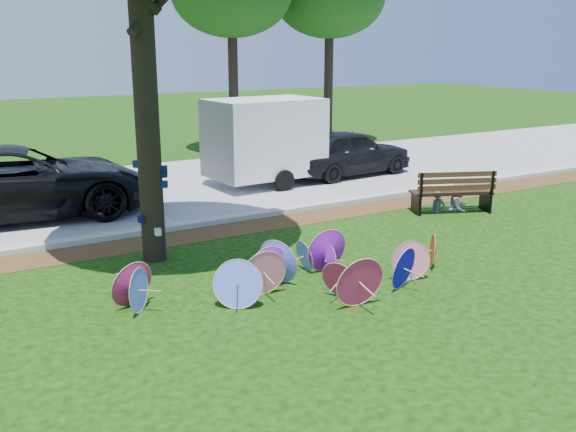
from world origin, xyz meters
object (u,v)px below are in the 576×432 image
object	(u,v)px
cargo_trailer	(265,137)
person_left	(439,192)
dark_pickup	(347,152)
park_bench	(451,191)
person_right	(460,183)
parasol_pile	(298,269)
black_van	(19,182)

from	to	relation	value
cargo_trailer	person_left	world-z (taller)	cargo_trailer
dark_pickup	park_bench	size ratio (longest dim) A/B	2.16
cargo_trailer	person_left	distance (m)	5.48
person_right	parasol_pile	bearing A→B (deg)	-178.19
parasol_pile	cargo_trailer	distance (m)	8.50
parasol_pile	person_left	xyz separation A→B (m)	(5.61, 2.66, 0.15)
dark_pickup	park_bench	distance (m)	5.00
person_right	black_van	bearing A→B (deg)	132.71
black_van	person_right	xyz separation A→B (m)	(9.51, -4.68, -0.18)
parasol_pile	dark_pickup	bearing A→B (deg)	49.86
dark_pickup	park_bench	world-z (taller)	dark_pickup
dark_pickup	person_left	size ratio (longest dim) A/B	4.10
parasol_pile	person_right	xyz separation A→B (m)	(6.31, 2.66, 0.29)
dark_pickup	person_right	bearing A→B (deg)	174.92
parasol_pile	black_van	distance (m)	8.03
black_van	dark_pickup	distance (m)	9.61
black_van	cargo_trailer	bearing A→B (deg)	-81.88
dark_pickup	cargo_trailer	bearing A→B (deg)	84.59
cargo_trailer	person_left	bearing A→B (deg)	-70.48
person_left	cargo_trailer	bearing A→B (deg)	121.27
parasol_pile	cargo_trailer	size ratio (longest dim) A/B	1.91
parasol_pile	dark_pickup	world-z (taller)	dark_pickup
dark_pickup	person_left	distance (m)	5.00
black_van	park_bench	bearing A→B (deg)	-111.88
cargo_trailer	person_right	xyz separation A→B (m)	(2.77, -5.00, -0.72)
park_bench	parasol_pile	bearing A→B (deg)	-133.79
dark_pickup	park_bench	xyz separation A→B (m)	(-0.44, -4.98, -0.21)
parasol_pile	dark_pickup	xyz separation A→B (m)	(6.40, 7.59, 0.35)
black_van	person_right	distance (m)	10.60
person_left	person_right	size ratio (longest dim) A/B	0.78
parasol_pile	black_van	bearing A→B (deg)	113.54
black_van	park_bench	world-z (taller)	black_van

